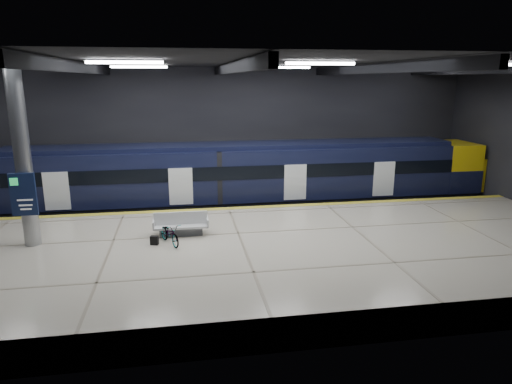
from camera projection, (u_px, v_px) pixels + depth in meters
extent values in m
plane|color=black|center=(236.00, 249.00, 20.16)|extent=(30.00, 30.00, 0.00)
cube|color=black|center=(218.00, 137.00, 26.85)|extent=(30.00, 0.10, 8.00)
cube|color=black|center=(272.00, 214.00, 11.54)|extent=(30.00, 0.10, 8.00)
cube|color=black|center=(233.00, 62.00, 18.23)|extent=(30.00, 16.00, 0.10)
cube|color=black|center=(77.00, 67.00, 17.33)|extent=(0.25, 16.00, 0.40)
cube|color=black|center=(233.00, 68.00, 18.29)|extent=(0.25, 16.00, 0.40)
cube|color=black|center=(374.00, 69.00, 19.25)|extent=(0.25, 16.00, 0.40)
cube|color=black|center=(502.00, 69.00, 20.21)|extent=(0.25, 16.00, 0.40)
cube|color=white|center=(125.00, 62.00, 15.71)|extent=(2.60, 0.18, 0.10)
cube|color=white|center=(320.00, 63.00, 16.83)|extent=(2.60, 0.18, 0.10)
cube|color=white|center=(492.00, 64.00, 17.95)|extent=(2.60, 0.18, 0.10)
cube|color=white|center=(139.00, 67.00, 21.45)|extent=(2.60, 0.18, 0.10)
cube|color=white|center=(284.00, 67.00, 22.57)|extent=(2.60, 0.18, 0.10)
cube|color=white|center=(415.00, 68.00, 23.69)|extent=(2.60, 0.18, 0.10)
cube|color=beige|center=(243.00, 259.00, 17.63)|extent=(30.00, 11.00, 1.10)
cube|color=gold|center=(229.00, 208.00, 22.53)|extent=(30.00, 0.40, 0.01)
cube|color=gray|center=(225.00, 216.00, 24.72)|extent=(30.00, 0.08, 0.16)
cube|color=gray|center=(222.00, 209.00, 26.10)|extent=(30.00, 0.08, 0.16)
cube|color=black|center=(236.00, 204.00, 25.41)|extent=(24.00, 2.58, 0.80)
cube|color=black|center=(236.00, 173.00, 24.98)|extent=(24.00, 2.80, 2.75)
cube|color=black|center=(235.00, 146.00, 24.62)|extent=(24.00, 2.30, 0.24)
cube|color=black|center=(239.00, 173.00, 23.56)|extent=(24.00, 0.04, 0.70)
cube|color=white|center=(295.00, 182.00, 24.18)|extent=(1.20, 0.05, 1.90)
cube|color=yellow|center=(453.00, 166.00, 27.06)|extent=(2.00, 2.80, 2.75)
ellipsoid|color=yellow|center=(492.00, 172.00, 27.59)|extent=(3.60, 2.52, 1.90)
cube|color=black|center=(458.00, 163.00, 27.06)|extent=(1.60, 2.38, 0.80)
cube|color=#595B60|center=(181.00, 231.00, 18.69)|extent=(1.73, 0.55, 0.32)
cube|color=silver|center=(181.00, 225.00, 18.63)|extent=(2.16, 0.93, 0.09)
cube|color=silver|center=(181.00, 218.00, 18.56)|extent=(2.16, 0.10, 0.54)
cube|color=silver|center=(154.00, 224.00, 18.43)|extent=(0.07, 0.92, 0.32)
cube|color=silver|center=(207.00, 221.00, 18.77)|extent=(0.07, 0.92, 0.32)
imported|color=#99999E|center=(170.00, 233.00, 17.61)|extent=(1.17, 1.69, 0.84)
cube|color=black|center=(154.00, 240.00, 17.57)|extent=(0.34, 0.25, 0.35)
cylinder|color=#9EA0A5|center=(23.00, 156.00, 16.83)|extent=(0.60, 0.60, 6.90)
cube|color=#101A3B|center=(23.00, 194.00, 16.75)|extent=(0.90, 0.12, 1.60)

